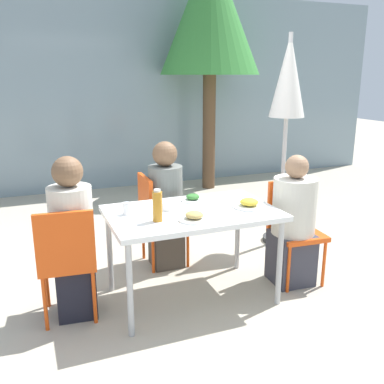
{
  "coord_description": "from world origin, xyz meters",
  "views": [
    {
      "loc": [
        -1.17,
        -2.95,
        1.76
      ],
      "look_at": [
        0.0,
        0.0,
        0.89
      ],
      "focal_mm": 40.0,
      "sensor_mm": 36.0,
      "label": 1
    }
  ],
  "objects_px": {
    "chair_right": "(293,223)",
    "closed_umbrella": "(288,88)",
    "person_right": "(293,225)",
    "person_far": "(166,207)",
    "person_left": "(73,242)",
    "drinking_cup": "(127,208)",
    "chair_far": "(156,213)",
    "chair_left": "(67,256)",
    "tree_behind_left": "(210,12)",
    "salad_bowl": "(167,205)",
    "bottle": "(157,206)"
  },
  "relations": [
    {
      "from": "chair_right",
      "to": "closed_umbrella",
      "type": "bearing_deg",
      "value": -112.38
    },
    {
      "from": "person_right",
      "to": "person_far",
      "type": "distance_m",
      "value": 1.16
    },
    {
      "from": "person_left",
      "to": "drinking_cup",
      "type": "height_order",
      "value": "person_left"
    },
    {
      "from": "chair_right",
      "to": "chair_far",
      "type": "relative_size",
      "value": 1.0
    },
    {
      "from": "chair_left",
      "to": "person_right",
      "type": "bearing_deg",
      "value": 3.1
    },
    {
      "from": "chair_far",
      "to": "person_far",
      "type": "relative_size",
      "value": 0.73
    },
    {
      "from": "closed_umbrella",
      "to": "tree_behind_left",
      "type": "bearing_deg",
      "value": 85.03
    },
    {
      "from": "chair_far",
      "to": "person_right",
      "type": "bearing_deg",
      "value": 51.89
    },
    {
      "from": "chair_far",
      "to": "tree_behind_left",
      "type": "height_order",
      "value": "tree_behind_left"
    },
    {
      "from": "chair_right",
      "to": "person_far",
      "type": "xyz_separation_m",
      "value": [
        -0.96,
        0.65,
        0.06
      ]
    },
    {
      "from": "salad_bowl",
      "to": "person_right",
      "type": "bearing_deg",
      "value": -9.71
    },
    {
      "from": "tree_behind_left",
      "to": "chair_far",
      "type": "bearing_deg",
      "value": -123.25
    },
    {
      "from": "chair_left",
      "to": "salad_bowl",
      "type": "bearing_deg",
      "value": 13.13
    },
    {
      "from": "chair_right",
      "to": "person_far",
      "type": "relative_size",
      "value": 0.73
    },
    {
      "from": "person_far",
      "to": "tree_behind_left",
      "type": "bearing_deg",
      "value": 148.84
    },
    {
      "from": "person_far",
      "to": "salad_bowl",
      "type": "distance_m",
      "value": 0.6
    },
    {
      "from": "chair_left",
      "to": "chair_right",
      "type": "distance_m",
      "value": 1.92
    },
    {
      "from": "person_left",
      "to": "chair_right",
      "type": "distance_m",
      "value": 1.87
    },
    {
      "from": "chair_left",
      "to": "closed_umbrella",
      "type": "distance_m",
      "value": 2.68
    },
    {
      "from": "chair_right",
      "to": "bottle",
      "type": "xyz_separation_m",
      "value": [
        -1.28,
        -0.15,
        0.34
      ]
    },
    {
      "from": "person_right",
      "to": "chair_far",
      "type": "xyz_separation_m",
      "value": [
        -0.98,
        0.78,
        -0.01
      ]
    },
    {
      "from": "chair_far",
      "to": "bottle",
      "type": "distance_m",
      "value": 0.95
    },
    {
      "from": "person_right",
      "to": "salad_bowl",
      "type": "xyz_separation_m",
      "value": [
        -1.07,
        0.18,
        0.25
      ]
    },
    {
      "from": "salad_bowl",
      "to": "tree_behind_left",
      "type": "height_order",
      "value": "tree_behind_left"
    },
    {
      "from": "person_right",
      "to": "closed_umbrella",
      "type": "xyz_separation_m",
      "value": [
        0.44,
        0.85,
        1.11
      ]
    },
    {
      "from": "chair_left",
      "to": "tree_behind_left",
      "type": "relative_size",
      "value": 0.24
    },
    {
      "from": "chair_far",
      "to": "person_far",
      "type": "distance_m",
      "value": 0.11
    },
    {
      "from": "chair_left",
      "to": "closed_umbrella",
      "type": "relative_size",
      "value": 0.4
    },
    {
      "from": "salad_bowl",
      "to": "person_left",
      "type": "bearing_deg",
      "value": -177.39
    },
    {
      "from": "person_right",
      "to": "bottle",
      "type": "distance_m",
      "value": 1.27
    },
    {
      "from": "bottle",
      "to": "person_right",
      "type": "bearing_deg",
      "value": 3.41
    },
    {
      "from": "person_right",
      "to": "person_left",
      "type": "bearing_deg",
      "value": -0.66
    },
    {
      "from": "person_left",
      "to": "chair_right",
      "type": "bearing_deg",
      "value": 3.14
    },
    {
      "from": "chair_left",
      "to": "chair_right",
      "type": "xyz_separation_m",
      "value": [
        1.92,
        0.0,
        0.0
      ]
    },
    {
      "from": "person_far",
      "to": "tree_behind_left",
      "type": "height_order",
      "value": "tree_behind_left"
    },
    {
      "from": "closed_umbrella",
      "to": "bottle",
      "type": "xyz_separation_m",
      "value": [
        -1.66,
        -0.92,
        -0.78
      ]
    },
    {
      "from": "person_left",
      "to": "tree_behind_left",
      "type": "distance_m",
      "value": 4.47
    },
    {
      "from": "bottle",
      "to": "salad_bowl",
      "type": "xyz_separation_m",
      "value": [
        0.16,
        0.26,
        -0.08
      ]
    },
    {
      "from": "chair_far",
      "to": "tree_behind_left",
      "type": "relative_size",
      "value": 0.24
    },
    {
      "from": "salad_bowl",
      "to": "tree_behind_left",
      "type": "distance_m",
      "value": 3.99
    },
    {
      "from": "chair_left",
      "to": "person_far",
      "type": "distance_m",
      "value": 1.17
    },
    {
      "from": "person_right",
      "to": "salad_bowl",
      "type": "relative_size",
      "value": 7.22
    },
    {
      "from": "chair_right",
      "to": "person_right",
      "type": "xyz_separation_m",
      "value": [
        -0.06,
        -0.08,
        0.01
      ]
    },
    {
      "from": "chair_right",
      "to": "drinking_cup",
      "type": "distance_m",
      "value": 1.48
    },
    {
      "from": "drinking_cup",
      "to": "tree_behind_left",
      "type": "distance_m",
      "value": 4.16
    },
    {
      "from": "person_left",
      "to": "bottle",
      "type": "distance_m",
      "value": 0.68
    },
    {
      "from": "chair_right",
      "to": "tree_behind_left",
      "type": "bearing_deg",
      "value": -96.52
    },
    {
      "from": "chair_left",
      "to": "person_far",
      "type": "relative_size",
      "value": 0.73
    },
    {
      "from": "person_far",
      "to": "tree_behind_left",
      "type": "relative_size",
      "value": 0.33
    },
    {
      "from": "chair_right",
      "to": "chair_far",
      "type": "bearing_deg",
      "value": -30.0
    }
  ]
}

